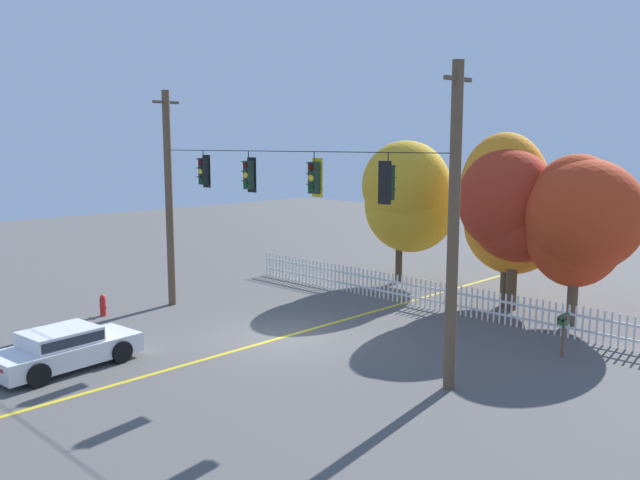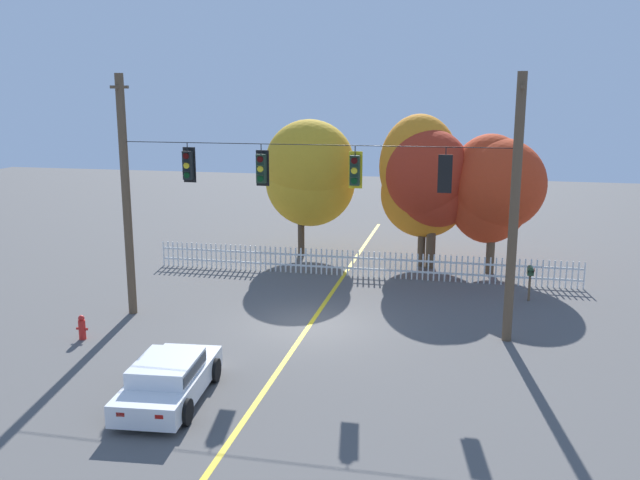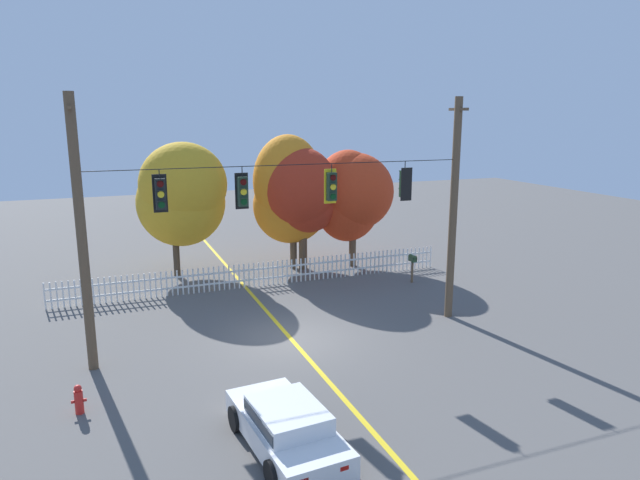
{
  "view_description": "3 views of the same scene",
  "coord_description": "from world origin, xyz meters",
  "px_view_note": "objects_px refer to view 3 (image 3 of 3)",
  "views": [
    {
      "loc": [
        15.31,
        -13.89,
        6.24
      ],
      "look_at": [
        1.24,
        0.51,
        3.29
      ],
      "focal_mm": 36.76,
      "sensor_mm": 36.0,
      "label": 1
    },
    {
      "loc": [
        4.98,
        -21.36,
        7.77
      ],
      "look_at": [
        0.31,
        0.3,
        2.89
      ],
      "focal_mm": 38.81,
      "sensor_mm": 36.0,
      "label": 2
    },
    {
      "loc": [
        -5.78,
        -17.59,
        7.61
      ],
      "look_at": [
        1.26,
        0.48,
        3.33
      ],
      "focal_mm": 31.9,
      "sensor_mm": 36.0,
      "label": 3
    }
  ],
  "objects_px": {
    "traffic_signal_eastbound_side": "(160,194)",
    "roadside_mailbox": "(413,260)",
    "autumn_oak_far_east": "(302,194)",
    "autumn_maple_far_west": "(351,194)",
    "traffic_signal_westbound_side": "(243,191)",
    "autumn_maple_near_fence": "(180,196)",
    "fire_hydrant": "(79,399)",
    "traffic_signal_northbound_primary": "(405,184)",
    "autumn_maple_mid": "(291,195)",
    "parked_car": "(287,425)",
    "traffic_signal_northbound_secondary": "(332,186)"
  },
  "relations": [
    {
      "from": "traffic_signal_eastbound_side",
      "to": "roadside_mailbox",
      "type": "distance_m",
      "value": 13.02
    },
    {
      "from": "traffic_signal_northbound_primary",
      "to": "autumn_maple_mid",
      "type": "xyz_separation_m",
      "value": [
        -1.21,
        9.05,
        -1.49
      ]
    },
    {
      "from": "traffic_signal_eastbound_side",
      "to": "autumn_maple_near_fence",
      "type": "xyz_separation_m",
      "value": [
        1.83,
        9.62,
        -1.42
      ]
    },
    {
      "from": "autumn_maple_far_west",
      "to": "parked_car",
      "type": "bearing_deg",
      "value": -119.31
    },
    {
      "from": "autumn_maple_far_west",
      "to": "traffic_signal_northbound_secondary",
      "type": "bearing_deg",
      "value": -118.43
    },
    {
      "from": "autumn_oak_far_east",
      "to": "fire_hydrant",
      "type": "distance_m",
      "value": 15.52
    },
    {
      "from": "fire_hydrant",
      "to": "parked_car",
      "type": "bearing_deg",
      "value": -37.75
    },
    {
      "from": "parked_car",
      "to": "roadside_mailbox",
      "type": "relative_size",
      "value": 3.15
    },
    {
      "from": "traffic_signal_northbound_secondary",
      "to": "autumn_maple_far_west",
      "type": "relative_size",
      "value": 0.23
    },
    {
      "from": "autumn_maple_near_fence",
      "to": "parked_car",
      "type": "bearing_deg",
      "value": -89.75
    },
    {
      "from": "traffic_signal_westbound_side",
      "to": "traffic_signal_northbound_primary",
      "type": "distance_m",
      "value": 5.85
    },
    {
      "from": "autumn_oak_far_east",
      "to": "autumn_maple_far_west",
      "type": "height_order",
      "value": "autumn_oak_far_east"
    },
    {
      "from": "traffic_signal_northbound_secondary",
      "to": "fire_hydrant",
      "type": "height_order",
      "value": "traffic_signal_northbound_secondary"
    },
    {
      "from": "fire_hydrant",
      "to": "autumn_maple_mid",
      "type": "bearing_deg",
      "value": 50.29
    },
    {
      "from": "autumn_maple_far_west",
      "to": "roadside_mailbox",
      "type": "relative_size",
      "value": 4.5
    },
    {
      "from": "fire_hydrant",
      "to": "roadside_mailbox",
      "type": "height_order",
      "value": "roadside_mailbox"
    },
    {
      "from": "parked_car",
      "to": "traffic_signal_northbound_primary",
      "type": "bearing_deg",
      "value": 43.95
    },
    {
      "from": "autumn_oak_far_east",
      "to": "roadside_mailbox",
      "type": "distance_m",
      "value": 6.28
    },
    {
      "from": "traffic_signal_eastbound_side",
      "to": "traffic_signal_westbound_side",
      "type": "xyz_separation_m",
      "value": [
        2.53,
        -0.0,
        -0.05
      ]
    },
    {
      "from": "autumn_maple_near_fence",
      "to": "autumn_maple_mid",
      "type": "xyz_separation_m",
      "value": [
        5.33,
        -0.58,
        -0.13
      ]
    },
    {
      "from": "traffic_signal_northbound_secondary",
      "to": "parked_car",
      "type": "bearing_deg",
      "value": -120.47
    },
    {
      "from": "roadside_mailbox",
      "to": "traffic_signal_eastbound_side",
      "type": "bearing_deg",
      "value": -158.79
    },
    {
      "from": "traffic_signal_eastbound_side",
      "to": "traffic_signal_northbound_primary",
      "type": "xyz_separation_m",
      "value": [
        8.37,
        -0.02,
        -0.06
      ]
    },
    {
      "from": "traffic_signal_westbound_side",
      "to": "autumn_maple_mid",
      "type": "relative_size",
      "value": 0.2
    },
    {
      "from": "traffic_signal_northbound_secondary",
      "to": "roadside_mailbox",
      "type": "height_order",
      "value": "traffic_signal_northbound_secondary"
    },
    {
      "from": "traffic_signal_northbound_primary",
      "to": "autumn_maple_mid",
      "type": "relative_size",
      "value": 0.21
    },
    {
      "from": "traffic_signal_northbound_secondary",
      "to": "traffic_signal_westbound_side",
      "type": "bearing_deg",
      "value": -180.0
    },
    {
      "from": "autumn_maple_near_fence",
      "to": "autumn_maple_far_west",
      "type": "xyz_separation_m",
      "value": [
        8.31,
        -1.2,
        -0.15
      ]
    },
    {
      "from": "traffic_signal_northbound_primary",
      "to": "autumn_maple_near_fence",
      "type": "xyz_separation_m",
      "value": [
        -6.54,
        9.64,
        -1.36
      ]
    },
    {
      "from": "autumn_maple_near_fence",
      "to": "autumn_maple_mid",
      "type": "bearing_deg",
      "value": -6.26
    },
    {
      "from": "autumn_oak_far_east",
      "to": "parked_car",
      "type": "xyz_separation_m",
      "value": [
        -5.62,
        -14.74,
        -3.23
      ]
    },
    {
      "from": "autumn_maple_near_fence",
      "to": "parked_car",
      "type": "xyz_separation_m",
      "value": [
        0.07,
        -15.88,
        -3.26
      ]
    },
    {
      "from": "traffic_signal_eastbound_side",
      "to": "fire_hydrant",
      "type": "height_order",
      "value": "traffic_signal_eastbound_side"
    },
    {
      "from": "traffic_signal_northbound_secondary",
      "to": "fire_hydrant",
      "type": "xyz_separation_m",
      "value": [
        -8.21,
        -2.75,
        -4.86
      ]
    },
    {
      "from": "traffic_signal_eastbound_side",
      "to": "autumn_maple_mid",
      "type": "xyz_separation_m",
      "value": [
        7.16,
        9.04,
        -1.55
      ]
    },
    {
      "from": "autumn_oak_far_east",
      "to": "autumn_maple_far_west",
      "type": "relative_size",
      "value": 1.03
    },
    {
      "from": "traffic_signal_eastbound_side",
      "to": "traffic_signal_northbound_secondary",
      "type": "height_order",
      "value": "same"
    },
    {
      "from": "traffic_signal_eastbound_side",
      "to": "traffic_signal_northbound_primary",
      "type": "height_order",
      "value": "same"
    },
    {
      "from": "traffic_signal_northbound_primary",
      "to": "parked_car",
      "type": "distance_m",
      "value": 10.11
    },
    {
      "from": "traffic_signal_northbound_secondary",
      "to": "autumn_maple_mid",
      "type": "height_order",
      "value": "autumn_maple_mid"
    },
    {
      "from": "traffic_signal_northbound_secondary",
      "to": "roadside_mailbox",
      "type": "xyz_separation_m",
      "value": [
        5.9,
        4.46,
        -4.18
      ]
    },
    {
      "from": "autumn_maple_mid",
      "to": "autumn_maple_far_west",
      "type": "height_order",
      "value": "autumn_maple_mid"
    },
    {
      "from": "autumn_oak_far_east",
      "to": "roadside_mailbox",
      "type": "relative_size",
      "value": 4.65
    },
    {
      "from": "traffic_signal_eastbound_side",
      "to": "traffic_signal_northbound_secondary",
      "type": "distance_m",
      "value": 5.58
    },
    {
      "from": "autumn_maple_near_fence",
      "to": "autumn_oak_far_east",
      "type": "xyz_separation_m",
      "value": [
        5.69,
        -1.14,
        -0.03
      ]
    },
    {
      "from": "traffic_signal_eastbound_side",
      "to": "autumn_maple_near_fence",
      "type": "relative_size",
      "value": 0.21
    },
    {
      "from": "autumn_oak_far_east",
      "to": "roadside_mailbox",
      "type": "xyz_separation_m",
      "value": [
        3.96,
        -4.02,
        -2.76
      ]
    },
    {
      "from": "autumn_oak_far_east",
      "to": "fire_hydrant",
      "type": "height_order",
      "value": "autumn_oak_far_east"
    },
    {
      "from": "traffic_signal_westbound_side",
      "to": "autumn_maple_near_fence",
      "type": "distance_m",
      "value": 9.74
    },
    {
      "from": "autumn_maple_near_fence",
      "to": "roadside_mailbox",
      "type": "bearing_deg",
      "value": -28.15
    }
  ]
}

